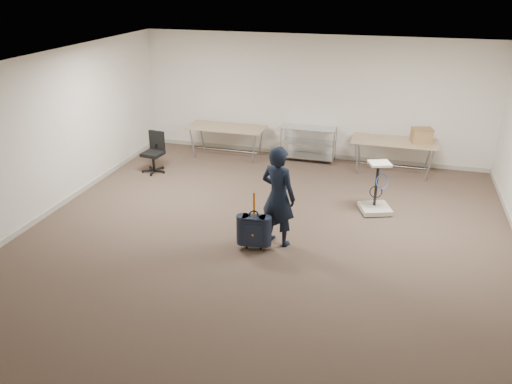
% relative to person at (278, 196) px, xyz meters
% --- Properties ---
extents(ground, '(9.00, 9.00, 0.00)m').
position_rel_person_xyz_m(ground, '(-0.23, -0.26, -0.82)').
color(ground, '#4E3B2F').
rests_on(ground, ground).
extents(room_shell, '(8.00, 9.00, 9.00)m').
position_rel_person_xyz_m(room_shell, '(-0.23, 1.13, -0.77)').
color(room_shell, white).
rests_on(room_shell, ground).
extents(folding_table_left, '(1.80, 0.75, 0.73)m').
position_rel_person_xyz_m(folding_table_left, '(-2.13, 3.69, -0.14)').
color(folding_table_left, '#98805D').
rests_on(folding_table_left, ground).
extents(folding_table_right, '(1.80, 0.75, 0.73)m').
position_rel_person_xyz_m(folding_table_right, '(1.67, 3.69, -0.14)').
color(folding_table_right, '#98805D').
rests_on(folding_table_right, ground).
extents(wire_shelf, '(1.22, 0.47, 0.80)m').
position_rel_person_xyz_m(wire_shelf, '(-0.23, 3.94, -0.38)').
color(wire_shelf, silver).
rests_on(wire_shelf, ground).
extents(person, '(0.70, 0.57, 1.64)m').
position_rel_person_xyz_m(person, '(0.00, 0.00, 0.00)').
color(person, black).
rests_on(person, ground).
extents(suitcase, '(0.38, 0.24, 0.97)m').
position_rel_person_xyz_m(suitcase, '(-0.31, -0.31, -0.49)').
color(suitcase, '#161832').
rests_on(suitcase, ground).
extents(office_chair, '(0.53, 0.53, 0.88)m').
position_rel_person_xyz_m(office_chair, '(-3.34, 2.33, -0.55)').
color(office_chair, black).
rests_on(office_chair, ground).
extents(equipment_cart, '(0.67, 0.67, 0.96)m').
position_rel_person_xyz_m(equipment_cart, '(1.45, 1.59, -0.57)').
color(equipment_cart, beige).
rests_on(equipment_cart, ground).
extents(cardboard_box, '(0.47, 0.39, 0.30)m').
position_rel_person_xyz_m(cardboard_box, '(2.21, 3.72, 0.06)').
color(cardboard_box, olive).
rests_on(cardboard_box, folding_table_right).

